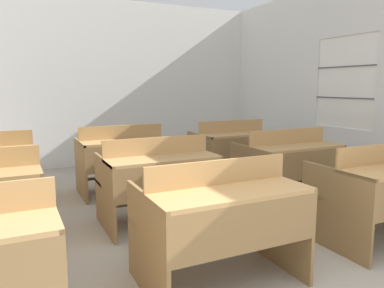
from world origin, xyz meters
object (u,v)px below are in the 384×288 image
bench_second_right (289,164)px  bench_third_center (123,157)px  bench_front_right (383,190)px  bench_front_center (221,218)px  bench_second_center (159,178)px  wastepaper_bin (260,155)px  bench_third_right (233,148)px

bench_second_right → bench_third_center: (-1.70, 1.31, 0.00)m
bench_front_right → bench_third_center: size_ratio=1.00×
bench_front_center → bench_front_right: (1.70, -0.01, 0.00)m
bench_front_right → bench_second_center: same height
bench_front_right → bench_second_right: 1.30m
bench_third_center → bench_second_right: bearing=-37.6°
bench_front_right → wastepaper_bin: size_ratio=3.44×
bench_front_center → bench_front_right: size_ratio=1.00×
bench_second_right → bench_third_right: size_ratio=1.00×
bench_front_center → bench_third_right: bearing=56.5°
bench_front_right → bench_second_right: size_ratio=1.00×
bench_second_center → wastepaper_bin: bench_second_center is taller
bench_front_center → bench_second_right: same height
bench_second_center → bench_second_right: size_ratio=1.00×
bench_third_right → wastepaper_bin: bench_third_right is taller
bench_third_center → bench_third_right: bearing=-1.1°
bench_front_right → bench_third_right: 2.57m
bench_second_right → bench_third_center: 2.15m
bench_front_center → wastepaper_bin: (2.75, 3.30, -0.32)m
bench_front_right → wastepaper_bin: bearing=72.4°
bench_third_right → bench_front_right: bearing=-90.1°
bench_second_right → bench_third_right: bearing=90.2°
bench_front_center → bench_second_right: (1.70, 1.29, 0.00)m
bench_third_right → wastepaper_bin: size_ratio=3.44×
bench_front_center → bench_third_right: 3.08m
bench_third_center → wastepaper_bin: (2.74, 0.70, -0.32)m
bench_second_right → bench_front_center: bearing=-142.9°
bench_front_right → bench_second_center: (-1.68, 1.31, 0.00)m
bench_third_center → wastepaper_bin: 2.85m
bench_second_right → bench_third_right: (-0.01, 1.28, 0.00)m
bench_front_center → wastepaper_bin: bearing=50.2°
bench_third_center → bench_third_right: same height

